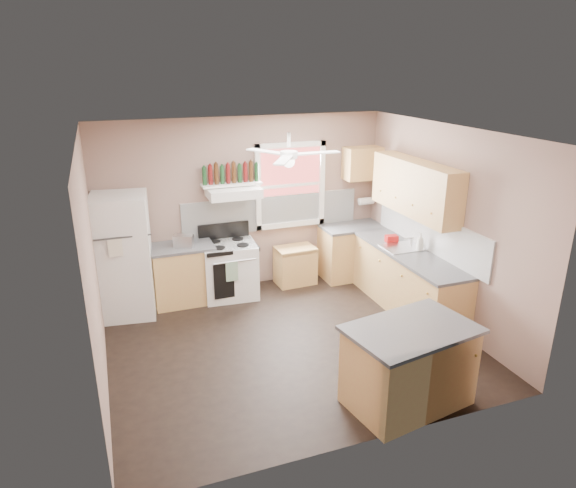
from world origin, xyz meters
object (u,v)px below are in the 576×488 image
object	(u,v)px
refrigerator	(124,256)
cart	(295,265)
stove	(230,270)
island	(408,367)
toaster	(184,241)

from	to	relation	value
refrigerator	cart	bearing A→B (deg)	11.01
stove	island	world-z (taller)	same
stove	cart	world-z (taller)	stove
stove	cart	size ratio (longest dim) A/B	1.38
toaster	island	distance (m)	3.73
toaster	refrigerator	bearing A→B (deg)	-153.47
stove	island	distance (m)	3.43
toaster	cart	size ratio (longest dim) A/B	0.45
stove	island	xyz separation A→B (m)	(1.11, -3.24, 0.00)
stove	toaster	bearing A→B (deg)	-174.36
cart	island	distance (m)	3.35
cart	stove	bearing A→B (deg)	-177.03
refrigerator	stove	distance (m)	1.59
refrigerator	island	distance (m)	4.16
toaster	island	bearing A→B (deg)	-37.63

